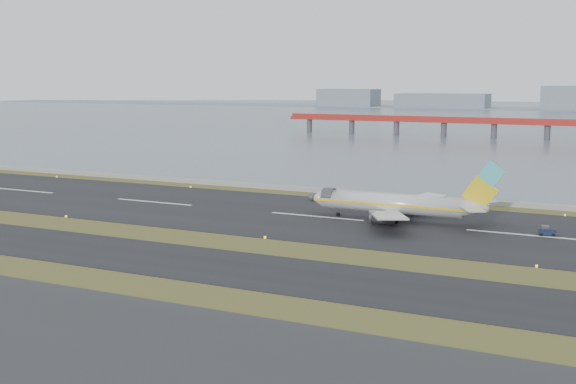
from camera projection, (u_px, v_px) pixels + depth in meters
name	position (u px, v px, depth m)	size (l,w,h in m)	color
ground	(244.00, 248.00, 118.47)	(1000.00, 1000.00, 0.00)	#3A4B1A
taxiway_strip	(205.00, 264.00, 107.79)	(1000.00, 18.00, 0.10)	black
runway_strip	(317.00, 217.00, 145.16)	(1000.00, 45.00, 0.10)	black
seawall	(367.00, 194.00, 171.78)	(1000.00, 2.50, 1.00)	#999994
bay_water	(551.00, 118.00, 527.78)	(1400.00, 800.00, 1.30)	#485967
red_pier	(548.00, 124.00, 331.21)	(260.00, 5.00, 10.20)	#A6221C
airliner	(398.00, 204.00, 139.72)	(38.52, 32.89, 12.80)	silver
pushback_tug	(547.00, 231.00, 127.19)	(3.10, 2.10, 1.84)	#121934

